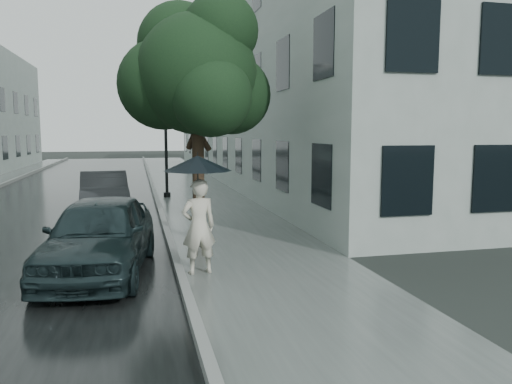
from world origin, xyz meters
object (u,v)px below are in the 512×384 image
object	(u,v)px
pedestrian	(199,227)
car_near	(100,235)
car_far	(104,192)
street_tree	(196,73)
lamp_post	(162,119)

from	to	relation	value
pedestrian	car_near	bearing A→B (deg)	-23.02
car_far	pedestrian	bearing A→B (deg)	-78.69
street_tree	car_far	world-z (taller)	street_tree
car_near	car_far	world-z (taller)	car_near
street_tree	car_near	bearing A→B (deg)	-128.83
pedestrian	street_tree	world-z (taller)	street_tree
pedestrian	car_near	size ratio (longest dim) A/B	0.41
car_far	lamp_post	bearing A→B (deg)	55.37
pedestrian	car_far	size ratio (longest dim) A/B	0.43
pedestrian	car_far	xyz separation A→B (m)	(-2.12, 7.57, -0.21)
car_near	lamp_post	bearing A→B (deg)	88.43
pedestrian	car_near	distance (m)	1.85
lamp_post	pedestrian	bearing A→B (deg)	-95.11
street_tree	lamp_post	size ratio (longest dim) A/B	1.07
car_far	car_near	bearing A→B (deg)	-91.65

